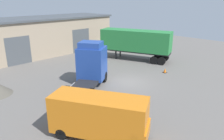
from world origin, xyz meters
TOP-DOWN VIEW (x-y plane):
  - ground_plane at (0.00, 0.00)m, footprint 60.00×60.00m
  - warehouse_building at (0.00, 17.55)m, footprint 23.16×7.61m
  - tractor_unit_blue at (-3.05, 2.16)m, footprint 6.74×5.48m
  - container_trailer_red at (7.35, 4.91)m, footprint 5.55×9.81m
  - delivery_van_orange at (-8.18, -4.90)m, footprint 4.53×6.15m
  - traffic_cone at (5.30, -1.10)m, footprint 0.40×0.40m

SIDE VIEW (x-z plane):
  - ground_plane at x=0.00m, z-range 0.00..0.00m
  - traffic_cone at x=5.30m, z-range -0.02..0.53m
  - delivery_van_orange at x=-8.18m, z-range 0.12..2.80m
  - tractor_unit_blue at x=-3.05m, z-range -0.12..4.13m
  - container_trailer_red at x=7.35m, z-range 0.55..4.62m
  - warehouse_building at x=0.00m, z-range 0.01..5.49m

